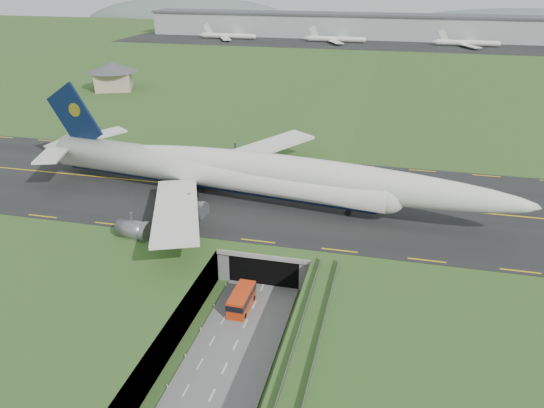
# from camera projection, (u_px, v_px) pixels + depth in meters

# --- Properties ---
(ground) EXTENTS (900.00, 900.00, 0.00)m
(ground) POSITION_uv_depth(u_px,v_px,m) (251.00, 313.00, 82.19)
(ground) COLOR #344F1F
(ground) RESTS_ON ground
(airfield_deck) EXTENTS (800.00, 800.00, 6.00)m
(airfield_deck) POSITION_uv_depth(u_px,v_px,m) (251.00, 297.00, 80.96)
(airfield_deck) COLOR gray
(airfield_deck) RESTS_ON ground
(trench_road) EXTENTS (12.00, 75.00, 0.20)m
(trench_road) POSITION_uv_depth(u_px,v_px,m) (237.00, 343.00, 75.49)
(trench_road) COLOR slate
(trench_road) RESTS_ON ground
(taxiway) EXTENTS (800.00, 44.00, 0.18)m
(taxiway) POSITION_uv_depth(u_px,v_px,m) (294.00, 196.00, 108.96)
(taxiway) COLOR black
(taxiway) RESTS_ON airfield_deck
(tunnel_portal) EXTENTS (17.00, 22.30, 6.00)m
(tunnel_portal) POSITION_uv_depth(u_px,v_px,m) (276.00, 244.00, 95.64)
(tunnel_portal) COLOR gray
(tunnel_portal) RESTS_ON ground
(guideway) EXTENTS (3.00, 53.00, 7.05)m
(guideway) POSITION_uv_depth(u_px,v_px,m) (297.00, 385.00, 60.70)
(guideway) COLOR #A8A8A3
(guideway) RESTS_ON ground
(jumbo_jet) EXTENTS (103.83, 64.64, 21.57)m
(jumbo_jet) POSITION_uv_depth(u_px,v_px,m) (244.00, 173.00, 104.62)
(jumbo_jet) COLOR white
(jumbo_jet) RESTS_ON ground
(shuttle_tram) EXTENTS (2.93, 7.36, 2.99)m
(shuttle_tram) POSITION_uv_depth(u_px,v_px,m) (242.00, 300.00, 82.62)
(shuttle_tram) COLOR red
(shuttle_tram) RESTS_ON ground
(service_building) EXTENTS (24.61, 24.61, 10.23)m
(service_building) POSITION_uv_depth(u_px,v_px,m) (113.00, 74.00, 200.36)
(service_building) COLOR tan
(service_building) RESTS_ON ground
(cargo_terminal) EXTENTS (320.00, 67.00, 15.60)m
(cargo_terminal) POSITION_uv_depth(u_px,v_px,m) (375.00, 26.00, 342.02)
(cargo_terminal) COLOR #B2B2B2
(cargo_terminal) RESTS_ON ground
(distant_hills) EXTENTS (700.00, 91.00, 60.00)m
(distant_hills) POSITION_uv_depth(u_px,v_px,m) (460.00, 35.00, 451.36)
(distant_hills) COLOR slate
(distant_hills) RESTS_ON ground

